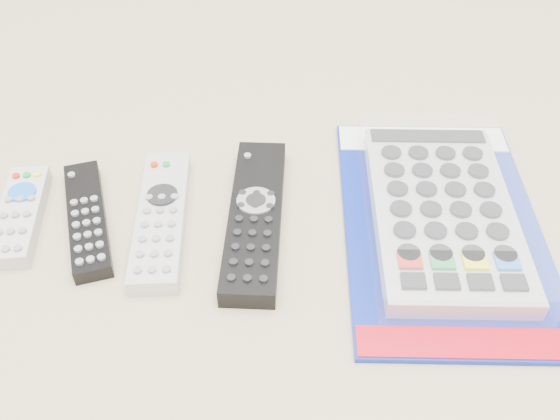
{
  "coord_description": "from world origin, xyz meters",
  "views": [
    {
      "loc": [
        0.01,
        -0.5,
        0.51
      ],
      "look_at": [
        0.09,
        0.01,
        0.01
      ],
      "focal_mm": 40.0,
      "sensor_mm": 36.0,
      "label": 1
    }
  ],
  "objects": [
    {
      "name": "remote_small_grey",
      "position": [
        -0.21,
        0.06,
        0.01
      ],
      "size": [
        0.05,
        0.15,
        0.02
      ],
      "rotation": [
        0.0,
        0.0,
        -0.06
      ],
      "color": "#AAAAAD",
      "rests_on": "ground"
    },
    {
      "name": "remote_slim_black",
      "position": [
        -0.13,
        0.04,
        0.01
      ],
      "size": [
        0.06,
        0.19,
        0.02
      ],
      "rotation": [
        0.0,
        0.0,
        0.13
      ],
      "color": "black",
      "rests_on": "ground"
    },
    {
      "name": "remote_silver_dvd",
      "position": [
        -0.05,
        0.03,
        0.01
      ],
      "size": [
        0.08,
        0.22,
        0.02
      ],
      "rotation": [
        0.0,
        0.0,
        -0.12
      ],
      "color": "#BBBBC0",
      "rests_on": "ground"
    },
    {
      "name": "remote_large_black",
      "position": [
        0.06,
        0.01,
        0.01
      ],
      "size": [
        0.11,
        0.25,
        0.03
      ],
      "rotation": [
        0.0,
        0.0,
        -0.21
      ],
      "color": "black",
      "rests_on": "ground"
    },
    {
      "name": "jumbo_remote_packaged",
      "position": [
        0.27,
        -0.02,
        0.02
      ],
      "size": [
        0.28,
        0.4,
        0.05
      ],
      "rotation": [
        0.0,
        0.0,
        -0.18
      ],
      "color": "navy",
      "rests_on": "ground"
    }
  ]
}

